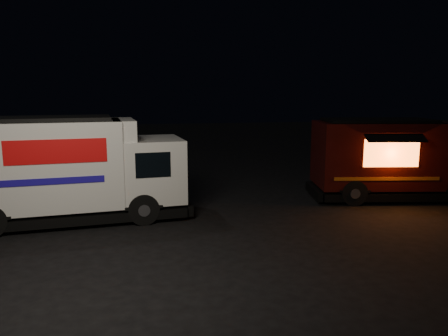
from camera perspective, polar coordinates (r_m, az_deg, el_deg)
The scene contains 3 objects.
ground at distance 11.61m, azimuth -2.77°, elevation -8.85°, with size 80.00×80.00×0.00m, color black.
white_truck at distance 13.36m, azimuth -19.23°, elevation -0.15°, with size 6.71×2.29×3.04m, color silver, non-canonical shape.
red_truck at distance 16.46m, azimuth 21.78°, elevation 1.10°, with size 6.03×2.22×2.80m, color #340A09, non-canonical shape.
Camera 1 is at (-1.57, -10.87, 3.76)m, focal length 35.00 mm.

